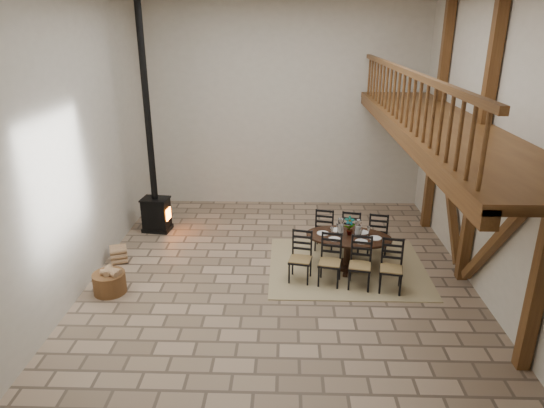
{
  "coord_description": "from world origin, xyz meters",
  "views": [
    {
      "loc": [
        0.09,
        -8.12,
        4.47
      ],
      "look_at": [
        -0.17,
        0.4,
        1.29
      ],
      "focal_mm": 32.0,
      "sensor_mm": 36.0,
      "label": 1
    }
  ],
  "objects_px": {
    "dining_table": "(348,253)",
    "log_stack": "(119,254)",
    "log_basket": "(109,282)",
    "wood_stove": "(154,183)"
  },
  "relations": [
    {
      "from": "dining_table",
      "to": "log_stack",
      "type": "bearing_deg",
      "value": -170.92
    },
    {
      "from": "dining_table",
      "to": "log_basket",
      "type": "distance_m",
      "value": 4.4
    },
    {
      "from": "dining_table",
      "to": "wood_stove",
      "type": "bearing_deg",
      "value": 168.2
    },
    {
      "from": "wood_stove",
      "to": "log_stack",
      "type": "height_order",
      "value": "wood_stove"
    },
    {
      "from": "dining_table",
      "to": "log_basket",
      "type": "height_order",
      "value": "dining_table"
    },
    {
      "from": "dining_table",
      "to": "log_basket",
      "type": "xyz_separation_m",
      "value": [
        -4.28,
        -0.98,
        -0.15
      ]
    },
    {
      "from": "dining_table",
      "to": "wood_stove",
      "type": "xyz_separation_m",
      "value": [
        -4.14,
        1.77,
        0.79
      ]
    },
    {
      "from": "dining_table",
      "to": "wood_stove",
      "type": "relative_size",
      "value": 0.42
    },
    {
      "from": "wood_stove",
      "to": "log_stack",
      "type": "bearing_deg",
      "value": -96.0
    },
    {
      "from": "log_basket",
      "to": "wood_stove",
      "type": "bearing_deg",
      "value": 86.91
    }
  ]
}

